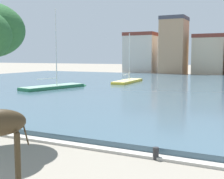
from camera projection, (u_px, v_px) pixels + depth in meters
The scene contains 8 objects.
harbor_water at pixel (181, 87), 38.63m from camera, with size 83.47×53.41×0.37m, color #3D5666.
quay_edge_coping at pixel (52, 141), 14.49m from camera, with size 83.47×0.50×0.12m, color #ADA89E.
sailboat_yellow at pixel (130, 82), 44.58m from camera, with size 2.32×9.28×7.46m.
sailboat_green at pixel (58, 88), 36.22m from camera, with size 4.26×9.60×9.62m.
mooring_bollard at pixel (156, 153), 12.09m from camera, with size 0.24×0.24×0.50m, color #232326.
townhouse_corner_house at pixel (141, 53), 72.97m from camera, with size 7.43×6.61×9.78m.
townhouse_wide_warehouse at pixel (174, 46), 67.73m from camera, with size 5.46×6.24×12.90m.
townhouse_narrow_midrow at pixel (209, 55), 66.44m from camera, with size 6.63×7.22×8.89m.
Camera 1 is at (8.72, -4.17, 4.10)m, focal length 48.65 mm.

